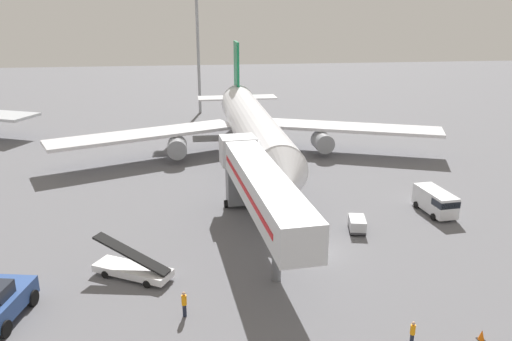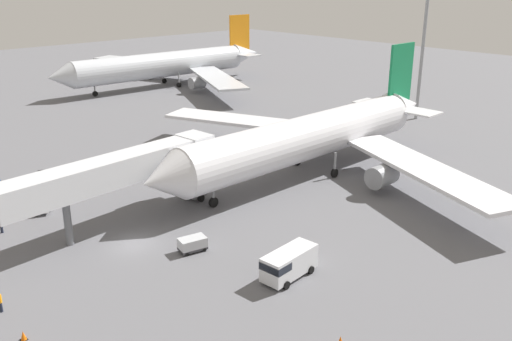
# 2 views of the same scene
# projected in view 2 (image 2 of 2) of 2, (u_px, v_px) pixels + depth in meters

# --- Properties ---
(ground_plane) EXTENTS (300.00, 300.00, 0.00)m
(ground_plane) POSITION_uv_depth(u_px,v_px,m) (134.00, 244.00, 51.11)
(ground_plane) COLOR slate
(airplane_at_gate) EXTENTS (53.51, 48.17, 14.47)m
(airplane_at_gate) POSITION_uv_depth(u_px,v_px,m) (313.00, 136.00, 68.05)
(airplane_at_gate) COLOR silver
(airplane_at_gate) RESTS_ON ground
(jet_bridge) EXTENTS (5.09, 23.64, 7.26)m
(jet_bridge) POSITION_uv_depth(u_px,v_px,m) (125.00, 171.00, 53.85)
(jet_bridge) COLOR silver
(jet_bridge) RESTS_ON ground
(belt_loader_truck) EXTENTS (6.29, 4.70, 3.02)m
(belt_loader_truck) POSITION_uv_depth(u_px,v_px,m) (42.00, 199.00, 59.44)
(belt_loader_truck) COLOR white
(belt_loader_truck) RESTS_ON ground
(service_van_mid_left) EXTENTS (2.66, 5.36, 2.35)m
(service_van_mid_left) POSITION_uv_depth(u_px,v_px,m) (288.00, 263.00, 45.10)
(service_van_mid_left) COLOR silver
(service_van_mid_left) RESTS_ON ground
(baggage_cart_rear_left) EXTENTS (1.90, 2.67, 1.30)m
(baggage_cart_rear_left) POSITION_uv_depth(u_px,v_px,m) (192.00, 244.00, 49.64)
(baggage_cart_rear_left) COLOR #38383D
(baggage_cart_rear_left) RESTS_ON ground
(ground_crew_worker_foreground) EXTENTS (0.49, 0.49, 1.83)m
(ground_crew_worker_foreground) POSITION_uv_depth(u_px,v_px,m) (1.00, 224.00, 53.08)
(ground_crew_worker_foreground) COLOR #1E2333
(ground_crew_worker_foreground) RESTS_ON ground
(ground_crew_worker_midground) EXTENTS (0.36, 0.36, 1.64)m
(ground_crew_worker_midground) POSITION_uv_depth(u_px,v_px,m) (0.00, 302.00, 40.64)
(ground_crew_worker_midground) COLOR #1E2333
(ground_crew_worker_midground) RESTS_ON ground
(safety_cone_alpha) EXTENTS (0.46, 0.46, 0.69)m
(safety_cone_alpha) POSITION_uv_depth(u_px,v_px,m) (23.00, 336.00, 37.67)
(safety_cone_alpha) COLOR black
(safety_cone_alpha) RESTS_ON ground
(safety_cone_bravo) EXTENTS (0.43, 0.43, 0.65)m
(safety_cone_bravo) POSITION_uv_depth(u_px,v_px,m) (340.00, 340.00, 37.21)
(safety_cone_bravo) COLOR black
(safety_cone_bravo) RESTS_ON ground
(airplane_background) EXTENTS (56.76, 52.91, 14.42)m
(airplane_background) POSITION_uv_depth(u_px,v_px,m) (168.00, 64.00, 121.71)
(airplane_background) COLOR silver
(airplane_background) RESTS_ON ground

